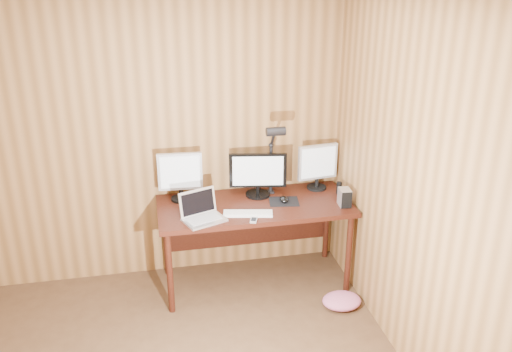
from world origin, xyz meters
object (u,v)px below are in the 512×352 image
object	(u,v)px
mouse	(284,199)
monitor_left	(180,175)
speaker	(339,188)
keyboard	(248,213)
hard_drive	(345,197)
desk	(253,213)
monitor_right	(318,166)
phone	(254,220)
desk_lamp	(273,150)
laptop	(201,212)
monitor_center	(258,174)

from	to	relation	value
mouse	monitor_left	bearing A→B (deg)	160.21
speaker	mouse	bearing A→B (deg)	-172.86
keyboard	hard_drive	distance (m)	0.81
desk	mouse	xyz separation A→B (m)	(0.25, -0.08, 0.14)
monitor_right	speaker	bearing A→B (deg)	-52.25
desk	monitor_left	size ratio (longest dim) A/B	3.85
mouse	speaker	bearing A→B (deg)	1.61
hard_drive	speaker	size ratio (longest dim) A/B	1.32
desk	hard_drive	distance (m)	0.78
monitor_left	phone	world-z (taller)	monitor_left
monitor_right	desk_lamp	size ratio (longest dim) A/B	0.60
monitor_left	monitor_right	size ratio (longest dim) A/B	1.03
desk	desk_lamp	distance (m)	0.57
monitor_left	hard_drive	bearing A→B (deg)	-12.33
laptop	desk_lamp	xyz separation A→B (m)	(0.64, 0.30, 0.37)
monitor_right	keyboard	world-z (taller)	monitor_right
monitor_right	keyboard	size ratio (longest dim) A/B	1.00
laptop	mouse	world-z (taller)	laptop
hard_drive	desk_lamp	xyz separation A→B (m)	(-0.54, 0.29, 0.35)
monitor_center	desk_lamp	world-z (taller)	desk_lamp
desk	speaker	bearing A→B (deg)	-1.14
laptop	phone	bearing A→B (deg)	-37.62
keyboard	monitor_center	bearing A→B (deg)	77.78
monitor_center	monitor_left	bearing A→B (deg)	-174.00
desk_lamp	mouse	bearing A→B (deg)	-47.70
hard_drive	mouse	bearing A→B (deg)	164.37
mouse	hard_drive	size ratio (longest dim) A/B	0.78
laptop	keyboard	distance (m)	0.37
monitor_right	keyboard	distance (m)	0.82
monitor_right	mouse	size ratio (longest dim) A/B	3.62
phone	speaker	distance (m)	0.90
monitor_center	speaker	xyz separation A→B (m)	(0.69, -0.11, -0.14)
keyboard	speaker	bearing A→B (deg)	27.37
desk	monitor_center	xyz separation A→B (m)	(0.06, 0.09, 0.32)
keyboard	phone	world-z (taller)	keyboard
mouse	hard_drive	distance (m)	0.50
desk	monitor_left	distance (m)	0.70
monitor_center	monitor_left	size ratio (longest dim) A/B	1.16
desk	desk_lamp	world-z (taller)	desk_lamp
monitor_center	speaker	bearing A→B (deg)	0.82
monitor_center	phone	distance (m)	0.52
desk	mouse	world-z (taller)	mouse
monitor_right	hard_drive	distance (m)	0.43
monitor_right	laptop	distance (m)	1.15
laptop	monitor_left	bearing A→B (deg)	86.51
laptop	mouse	bearing A→B (deg)	-7.13
monitor_right	phone	distance (m)	0.87
monitor_left	phone	bearing A→B (deg)	-40.34
desk	monitor_center	size ratio (longest dim) A/B	3.31
desk	laptop	size ratio (longest dim) A/B	4.29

